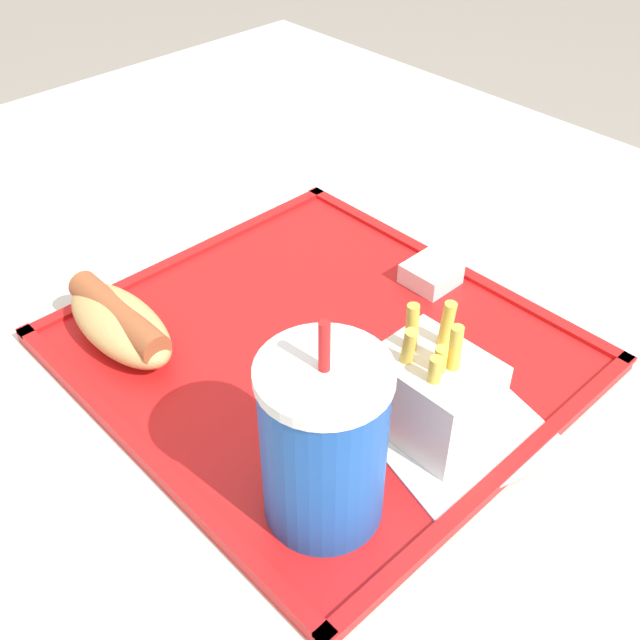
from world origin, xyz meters
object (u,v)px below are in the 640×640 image
at_px(hot_dog_far, 120,322).
at_px(sauce_cup_mayo, 431,273).
at_px(soda_cup, 324,443).
at_px(fries_carton, 433,394).

relative_size(hot_dog_far, sauce_cup_mayo, 2.95).
relative_size(soda_cup, sauce_cup_mayo, 3.70).
bearing_deg(sauce_cup_mayo, soda_cup, 114.84).
distance_m(hot_dog_far, fries_carton, 0.27).
bearing_deg(soda_cup, fries_carton, -91.73).
relative_size(hot_dog_far, fries_carton, 1.21).
xyz_separation_m(soda_cup, fries_carton, (-0.00, -0.11, -0.03)).
distance_m(hot_dog_far, sauce_cup_mayo, 0.29).
bearing_deg(hot_dog_far, soda_cup, -178.11).
distance_m(soda_cup, fries_carton, 0.11).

